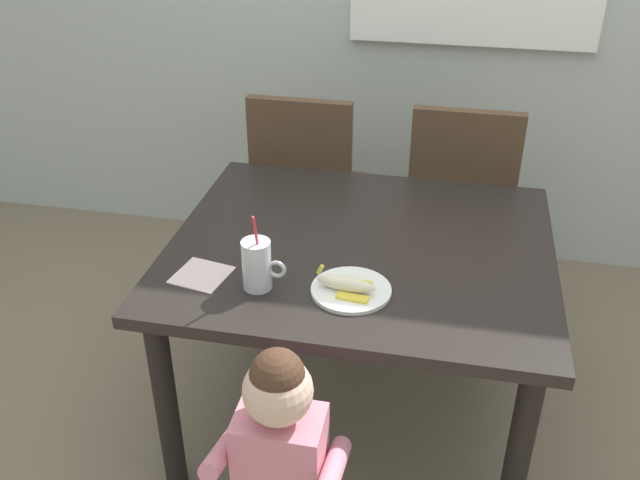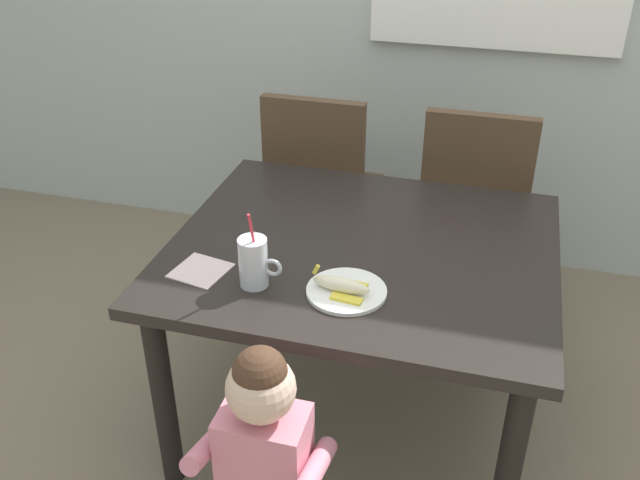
{
  "view_description": "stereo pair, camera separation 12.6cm",
  "coord_description": "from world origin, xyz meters",
  "px_view_note": "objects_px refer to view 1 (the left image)",
  "views": [
    {
      "loc": [
        0.26,
        -1.89,
        1.87
      ],
      "look_at": [
        -0.11,
        -0.1,
        0.79
      ],
      "focal_mm": 39.33,
      "sensor_mm": 36.0,
      "label": 1
    },
    {
      "loc": [
        0.38,
        -1.86,
        1.87
      ],
      "look_at": [
        -0.11,
        -0.1,
        0.79
      ],
      "focal_mm": 39.33,
      "sensor_mm": 36.0,
      "label": 2
    }
  ],
  "objects_px": {
    "dining_chair_right": "(460,197)",
    "milk_cup": "(257,267)",
    "dining_chair_left": "(307,184)",
    "paper_napkin": "(202,275)",
    "dining_table": "(360,269)",
    "toddler_standing": "(280,451)",
    "peeled_banana": "(346,284)",
    "snack_plate": "(351,290)"
  },
  "relations": [
    {
      "from": "dining_chair_right",
      "to": "snack_plate",
      "type": "relative_size",
      "value": 4.17
    },
    {
      "from": "dining_chair_left",
      "to": "milk_cup",
      "type": "relative_size",
      "value": 3.84
    },
    {
      "from": "dining_table",
      "to": "dining_chair_left",
      "type": "bearing_deg",
      "value": 114.84
    },
    {
      "from": "dining_table",
      "to": "peeled_banana",
      "type": "relative_size",
      "value": 6.92
    },
    {
      "from": "dining_table",
      "to": "milk_cup",
      "type": "xyz_separation_m",
      "value": [
        -0.25,
        -0.3,
        0.16
      ]
    },
    {
      "from": "snack_plate",
      "to": "dining_table",
      "type": "bearing_deg",
      "value": 92.76
    },
    {
      "from": "dining_chair_left",
      "to": "toddler_standing",
      "type": "relative_size",
      "value": 1.15
    },
    {
      "from": "dining_table",
      "to": "paper_napkin",
      "type": "relative_size",
      "value": 8.02
    },
    {
      "from": "peeled_banana",
      "to": "dining_table",
      "type": "bearing_deg",
      "value": 90.19
    },
    {
      "from": "dining_chair_right",
      "to": "toddler_standing",
      "type": "relative_size",
      "value": 1.15
    },
    {
      "from": "toddler_standing",
      "to": "peeled_banana",
      "type": "bearing_deg",
      "value": 78.1
    },
    {
      "from": "dining_table",
      "to": "milk_cup",
      "type": "distance_m",
      "value": 0.42
    },
    {
      "from": "dining_table",
      "to": "snack_plate",
      "type": "xyz_separation_m",
      "value": [
        0.01,
        -0.27,
        0.1
      ]
    },
    {
      "from": "dining_chair_left",
      "to": "milk_cup",
      "type": "height_order",
      "value": "milk_cup"
    },
    {
      "from": "toddler_standing",
      "to": "milk_cup",
      "type": "relative_size",
      "value": 3.36
    },
    {
      "from": "dining_chair_left",
      "to": "dining_chair_right",
      "type": "distance_m",
      "value": 0.65
    },
    {
      "from": "paper_napkin",
      "to": "peeled_banana",
      "type": "bearing_deg",
      "value": -0.59
    },
    {
      "from": "dining_table",
      "to": "milk_cup",
      "type": "bearing_deg",
      "value": -130.13
    },
    {
      "from": "peeled_banana",
      "to": "paper_napkin",
      "type": "distance_m",
      "value": 0.43
    },
    {
      "from": "peeled_banana",
      "to": "milk_cup",
      "type": "bearing_deg",
      "value": -176.03
    },
    {
      "from": "dining_chair_right",
      "to": "toddler_standing",
      "type": "height_order",
      "value": "dining_chair_right"
    },
    {
      "from": "dining_chair_left",
      "to": "snack_plate",
      "type": "relative_size",
      "value": 4.17
    },
    {
      "from": "dining_chair_left",
      "to": "peeled_banana",
      "type": "height_order",
      "value": "dining_chair_left"
    },
    {
      "from": "dining_chair_right",
      "to": "milk_cup",
      "type": "relative_size",
      "value": 3.84
    },
    {
      "from": "dining_chair_left",
      "to": "dining_chair_right",
      "type": "relative_size",
      "value": 1.0
    },
    {
      "from": "dining_table",
      "to": "dining_chair_right",
      "type": "xyz_separation_m",
      "value": [
        0.3,
        0.76,
        -0.09
      ]
    },
    {
      "from": "dining_chair_left",
      "to": "toddler_standing",
      "type": "xyz_separation_m",
      "value": [
        0.26,
        -1.45,
        -0.02
      ]
    },
    {
      "from": "dining_table",
      "to": "dining_chair_left",
      "type": "relative_size",
      "value": 1.25
    },
    {
      "from": "dining_chair_left",
      "to": "snack_plate",
      "type": "xyz_separation_m",
      "value": [
        0.36,
        -1.02,
        0.19
      ]
    },
    {
      "from": "dining_chair_left",
      "to": "dining_chair_right",
      "type": "height_order",
      "value": "same"
    },
    {
      "from": "dining_chair_right",
      "to": "milk_cup",
      "type": "distance_m",
      "value": 1.22
    },
    {
      "from": "milk_cup",
      "to": "paper_napkin",
      "type": "bearing_deg",
      "value": 173.01
    },
    {
      "from": "dining_chair_left",
      "to": "milk_cup",
      "type": "bearing_deg",
      "value": 95.14
    },
    {
      "from": "dining_chair_right",
      "to": "paper_napkin",
      "type": "distance_m",
      "value": 1.28
    },
    {
      "from": "dining_chair_left",
      "to": "paper_napkin",
      "type": "height_order",
      "value": "dining_chair_left"
    },
    {
      "from": "dining_table",
      "to": "snack_plate",
      "type": "distance_m",
      "value": 0.29
    },
    {
      "from": "dining_table",
      "to": "toddler_standing",
      "type": "relative_size",
      "value": 1.43
    },
    {
      "from": "snack_plate",
      "to": "peeled_banana",
      "type": "bearing_deg",
      "value": -136.64
    },
    {
      "from": "dining_chair_left",
      "to": "peeled_banana",
      "type": "xyz_separation_m",
      "value": [
        0.35,
        -1.03,
        0.22
      ]
    },
    {
      "from": "dining_table",
      "to": "milk_cup",
      "type": "relative_size",
      "value": 4.82
    },
    {
      "from": "toddler_standing",
      "to": "snack_plate",
      "type": "height_order",
      "value": "toddler_standing"
    },
    {
      "from": "dining_chair_left",
      "to": "dining_table",
      "type": "bearing_deg",
      "value": 114.84
    }
  ]
}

